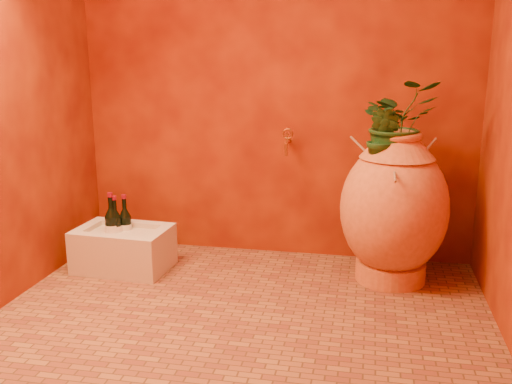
% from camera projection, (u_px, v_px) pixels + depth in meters
% --- Properties ---
extents(floor, '(2.50, 2.50, 0.00)m').
position_uv_depth(floor, '(241.00, 317.00, 2.87)').
color(floor, brown).
rests_on(floor, ground).
extents(wall_back, '(2.50, 0.02, 2.50)m').
position_uv_depth(wall_back, '(275.00, 60.00, 3.52)').
color(wall_back, '#590E05').
rests_on(wall_back, ground).
extents(amphora, '(0.61, 0.64, 0.87)m').
position_uv_depth(amphora, '(394.00, 208.00, 3.24)').
color(amphora, '#D47C3C').
rests_on(amphora, floor).
extents(stone_basin, '(0.57, 0.40, 0.26)m').
position_uv_depth(stone_basin, '(124.00, 249.00, 3.48)').
color(stone_basin, beige).
rests_on(stone_basin, floor).
extents(wine_bottle_a, '(0.08, 0.08, 0.34)m').
position_uv_depth(wine_bottle_a, '(112.00, 227.00, 3.47)').
color(wine_bottle_a, black).
rests_on(wine_bottle_a, stone_basin).
extents(wine_bottle_b, '(0.08, 0.08, 0.31)m').
position_uv_depth(wine_bottle_b, '(125.00, 226.00, 3.52)').
color(wine_bottle_b, black).
rests_on(wine_bottle_b, stone_basin).
extents(wine_bottle_c, '(0.08, 0.08, 0.31)m').
position_uv_depth(wine_bottle_c, '(116.00, 228.00, 3.48)').
color(wine_bottle_c, black).
rests_on(wine_bottle_c, stone_basin).
extents(wall_tap, '(0.07, 0.15, 0.16)m').
position_uv_depth(wall_tap, '(287.00, 141.00, 3.54)').
color(wall_tap, '#A46926').
rests_on(wall_tap, wall_back).
extents(plant_main, '(0.53, 0.50, 0.47)m').
position_uv_depth(plant_main, '(397.00, 122.00, 3.15)').
color(plant_main, '#17411A').
rests_on(plant_main, amphora).
extents(plant_side, '(0.24, 0.24, 0.34)m').
position_uv_depth(plant_side, '(383.00, 139.00, 3.08)').
color(plant_side, '#17411A').
rests_on(plant_side, amphora).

